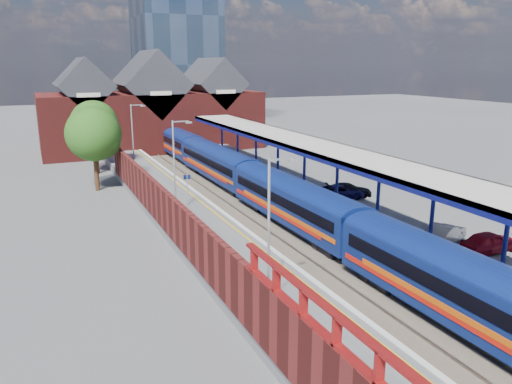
# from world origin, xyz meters

# --- Properties ---
(ground) EXTENTS (240.00, 240.00, 0.00)m
(ground) POSITION_xyz_m (0.00, 30.00, 0.00)
(ground) COLOR #5B5B5E
(ground) RESTS_ON ground
(ballast_bed) EXTENTS (6.00, 76.00, 0.06)m
(ballast_bed) POSITION_xyz_m (0.00, 20.00, 0.03)
(ballast_bed) COLOR #473D33
(ballast_bed) RESTS_ON ground
(rails) EXTENTS (4.51, 76.00, 0.14)m
(rails) POSITION_xyz_m (0.00, 20.00, 0.12)
(rails) COLOR slate
(rails) RESTS_ON ground
(left_platform) EXTENTS (5.00, 76.00, 1.00)m
(left_platform) POSITION_xyz_m (-5.50, 20.00, 0.50)
(left_platform) COLOR #565659
(left_platform) RESTS_ON ground
(right_platform) EXTENTS (6.00, 76.00, 1.00)m
(right_platform) POSITION_xyz_m (6.00, 20.00, 0.50)
(right_platform) COLOR #565659
(right_platform) RESTS_ON ground
(coping_left) EXTENTS (0.30, 76.00, 0.05)m
(coping_left) POSITION_xyz_m (-3.15, 20.00, 1.02)
(coping_left) COLOR silver
(coping_left) RESTS_ON left_platform
(coping_right) EXTENTS (0.30, 76.00, 0.05)m
(coping_right) POSITION_xyz_m (3.15, 20.00, 1.02)
(coping_right) COLOR silver
(coping_right) RESTS_ON right_platform
(yellow_line) EXTENTS (0.14, 76.00, 0.01)m
(yellow_line) POSITION_xyz_m (-3.75, 20.00, 1.01)
(yellow_line) COLOR yellow
(yellow_line) RESTS_ON left_platform
(train) EXTENTS (3.02, 65.93, 3.45)m
(train) POSITION_xyz_m (1.49, 26.43, 2.12)
(train) COLOR navy
(train) RESTS_ON ground
(canopy) EXTENTS (4.50, 52.00, 4.48)m
(canopy) POSITION_xyz_m (5.48, 21.95, 5.25)
(canopy) COLOR navy
(canopy) RESTS_ON right_platform
(lamp_post_b) EXTENTS (1.48, 0.18, 7.00)m
(lamp_post_b) POSITION_xyz_m (-6.36, 6.00, 4.99)
(lamp_post_b) COLOR #A5A8AA
(lamp_post_b) RESTS_ON left_platform
(lamp_post_c) EXTENTS (1.48, 0.18, 7.00)m
(lamp_post_c) POSITION_xyz_m (-6.36, 22.00, 4.99)
(lamp_post_c) COLOR #A5A8AA
(lamp_post_c) RESTS_ON left_platform
(lamp_post_d) EXTENTS (1.48, 0.18, 7.00)m
(lamp_post_d) POSITION_xyz_m (-6.36, 38.00, 4.99)
(lamp_post_d) COLOR #A5A8AA
(lamp_post_d) RESTS_ON left_platform
(platform_sign) EXTENTS (0.55, 0.08, 2.50)m
(platform_sign) POSITION_xyz_m (-5.00, 24.00, 2.69)
(platform_sign) COLOR #A5A8AA
(platform_sign) RESTS_ON left_platform
(brick_wall) EXTENTS (0.35, 50.00, 3.86)m
(brick_wall) POSITION_xyz_m (-8.10, 13.54, 2.45)
(brick_wall) COLOR #591A17
(brick_wall) RESTS_ON left_platform
(station_building) EXTENTS (30.00, 12.12, 13.78)m
(station_building) POSITION_xyz_m (0.00, 58.00, 5.45)
(station_building) COLOR #591A17
(station_building) RESTS_ON ground
(glass_tower) EXTENTS (14.20, 14.20, 40.30)m
(glass_tower) POSITION_xyz_m (10.00, 80.00, 20.20)
(glass_tower) COLOR #445B74
(glass_tower) RESTS_ON ground
(tree_near) EXTENTS (5.20, 5.20, 8.10)m
(tree_near) POSITION_xyz_m (-10.35, 35.91, 5.35)
(tree_near) COLOR #382314
(tree_near) RESTS_ON ground
(tree_far) EXTENTS (5.20, 5.20, 8.10)m
(tree_far) POSITION_xyz_m (-9.35, 43.91, 5.35)
(tree_far) COLOR #382314
(tree_far) RESTS_ON ground
(parked_car_red) EXTENTS (3.80, 1.57, 1.29)m
(parked_car_red) POSITION_xyz_m (8.50, 6.75, 1.64)
(parked_car_red) COLOR maroon
(parked_car_red) RESTS_ON right_platform
(parked_car_silver) EXTENTS (4.19, 2.87, 1.31)m
(parked_car_silver) POSITION_xyz_m (7.04, 8.94, 1.65)
(parked_car_silver) COLOR #A8A8AC
(parked_car_silver) RESTS_ON right_platform
(parked_car_dark) EXTENTS (4.23, 2.97, 1.14)m
(parked_car_dark) POSITION_xyz_m (8.22, 21.05, 1.57)
(parked_car_dark) COLOR black
(parked_car_dark) RESTS_ON right_platform
(parked_car_blue) EXTENTS (4.39, 2.98, 1.12)m
(parked_car_blue) POSITION_xyz_m (7.32, 20.84, 1.56)
(parked_car_blue) COLOR navy
(parked_car_blue) RESTS_ON right_platform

